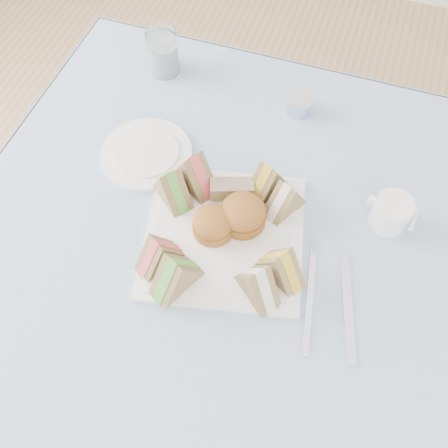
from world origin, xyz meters
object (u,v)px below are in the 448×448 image
(serving_plate, at_px, (224,236))
(table, at_px, (222,307))
(creamer_jug, at_px, (391,213))
(water_glass, at_px, (163,52))

(serving_plate, bearing_deg, table, 129.32)
(creamer_jug, bearing_deg, water_glass, 163.45)
(table, xyz_separation_m, water_glass, (-0.27, 0.38, 0.43))
(serving_plate, xyz_separation_m, creamer_jug, (0.29, 0.14, 0.03))
(table, distance_m, creamer_jug, 0.52)
(serving_plate, height_order, creamer_jug, creamer_jug)
(water_glass, bearing_deg, creamer_jug, -24.06)
(table, distance_m, serving_plate, 0.38)
(serving_plate, relative_size, water_glass, 2.87)
(water_glass, bearing_deg, table, -54.51)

